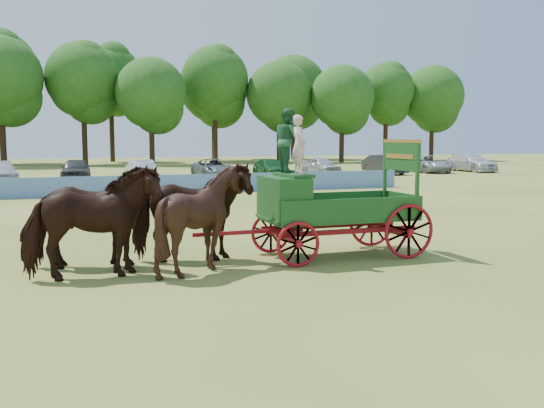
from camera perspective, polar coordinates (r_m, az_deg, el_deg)
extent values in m
plane|color=#A39549|center=(16.92, 8.03, -4.14)|extent=(160.00, 160.00, 0.00)
imported|color=black|center=(13.49, -16.60, -1.74)|extent=(2.94, 1.43, 2.44)
imported|color=black|center=(14.58, -16.85, -1.16)|extent=(3.10, 1.89, 2.44)
imported|color=black|center=(13.83, -6.63, -1.32)|extent=(2.47, 2.27, 2.44)
imported|color=black|center=(14.89, -7.59, -0.80)|extent=(3.04, 1.71, 2.44)
cube|color=#A31014|center=(15.07, 1.11, -3.04)|extent=(0.12, 2.00, 0.12)
cube|color=#A31014|center=(16.37, 10.98, -2.42)|extent=(0.12, 2.00, 0.12)
cube|color=#A31014|center=(15.16, 7.16, -2.58)|extent=(3.80, 0.10, 0.12)
cube|color=#A31014|center=(16.14, 5.40, -2.02)|extent=(3.80, 0.10, 0.12)
cube|color=#A31014|center=(14.76, -2.16, -2.66)|extent=(2.80, 0.09, 0.09)
cube|color=#1E551C|center=(15.61, 6.26, -1.28)|extent=(3.80, 1.80, 0.10)
cube|color=#1E551C|center=(14.79, 7.77, -0.54)|extent=(3.80, 0.06, 0.55)
cube|color=#1E551C|center=(16.36, 4.93, 0.14)|extent=(3.80, 0.06, 0.55)
cube|color=#1E551C|center=(16.48, 12.16, 0.07)|extent=(0.06, 1.80, 0.55)
cube|color=#1E551C|center=(14.95, 1.11, 0.55)|extent=(0.85, 1.70, 1.05)
cube|color=#1E551C|center=(15.00, 2.01, 2.75)|extent=(0.55, 1.50, 0.08)
cube|color=#1E551C|center=(14.84, -0.26, -0.26)|extent=(0.10, 1.60, 0.65)
cube|color=#1E551C|center=(14.94, 0.39, -1.38)|extent=(0.55, 1.60, 0.06)
cube|color=#1E551C|center=(15.71, 13.51, 2.12)|extent=(0.08, 0.08, 1.80)
cube|color=#1E551C|center=(17.06, 10.57, 2.50)|extent=(0.08, 0.08, 1.80)
cube|color=#1E551C|center=(16.35, 12.03, 4.42)|extent=(0.07, 1.75, 0.75)
cube|color=orange|center=(16.34, 12.06, 5.82)|extent=(0.08, 1.80, 0.09)
cube|color=orange|center=(16.33, 11.91, 4.42)|extent=(0.02, 1.30, 0.12)
torus|color=#A31014|center=(14.21, 2.47, -3.82)|extent=(1.09, 0.09, 1.09)
torus|color=#A31014|center=(15.96, -0.11, -2.70)|extent=(1.09, 0.09, 1.09)
torus|color=#A31014|center=(15.56, 12.77, -2.53)|extent=(1.39, 0.09, 1.39)
torus|color=#A31014|center=(17.17, 9.37, -1.65)|extent=(1.39, 0.09, 1.39)
imported|color=beige|center=(14.64, 2.53, 5.61)|extent=(0.34, 0.52, 1.42)
imported|color=#235F34|center=(15.29, 1.54, 5.99)|extent=(0.61, 0.78, 1.61)
cube|color=#2058B0|center=(33.51, -7.99, 1.89)|extent=(26.00, 0.08, 1.05)
imported|color=silver|center=(45.37, -24.16, 2.79)|extent=(2.68, 5.26, 1.46)
imported|color=#333338|center=(45.22, -17.99, 3.10)|extent=(2.34, 4.85, 1.60)
imported|color=silver|center=(44.83, -12.29, 3.16)|extent=(1.80, 4.56, 1.48)
imported|color=slate|center=(46.06, -5.50, 3.35)|extent=(2.64, 5.36, 1.46)
imported|color=#144C1E|center=(47.38, -0.13, 3.41)|extent=(2.05, 4.82, 1.39)
imported|color=#B2B2B7|center=(49.83, 4.63, 3.59)|extent=(2.24, 4.55, 1.49)
imported|color=#262628|center=(51.88, 10.56, 3.67)|extent=(1.91, 4.95, 1.61)
imported|color=#999EA5|center=(55.26, 14.48, 3.67)|extent=(2.97, 5.60, 1.50)
imported|color=silver|center=(57.98, 18.30, 3.72)|extent=(2.30, 5.53, 1.60)
cylinder|color=#382314|center=(71.03, -23.96, 5.33)|extent=(0.60, 0.60, 5.13)
sphere|color=#1F5316|center=(71.32, -24.21, 10.86)|extent=(8.71, 8.71, 8.71)
cylinder|color=#382314|center=(72.35, -17.21, 5.65)|extent=(0.60, 0.60, 5.28)
sphere|color=#1F5316|center=(72.66, -17.39, 11.24)|extent=(8.28, 8.28, 8.28)
cylinder|color=#382314|center=(70.23, -11.23, 5.44)|extent=(0.60, 0.60, 4.41)
sphere|color=#1F5316|center=(70.41, -11.33, 10.26)|extent=(7.92, 7.92, 7.92)
cylinder|color=#382314|center=(76.10, -5.36, 6.02)|extent=(0.60, 0.60, 5.55)
sphere|color=#1F5316|center=(76.43, -5.42, 11.61)|extent=(8.28, 8.28, 8.28)
cylinder|color=#382314|center=(76.47, 0.68, 5.69)|extent=(0.60, 0.60, 4.60)
sphere|color=#1F5316|center=(76.66, 0.68, 10.31)|extent=(8.22, 8.22, 8.22)
cylinder|color=#382314|center=(76.34, 6.57, 5.57)|extent=(0.60, 0.60, 4.39)
sphere|color=#1F5316|center=(76.50, 6.62, 9.98)|extent=(7.91, 7.91, 7.91)
cylinder|color=#382314|center=(82.73, 10.62, 5.79)|extent=(0.60, 0.60, 5.06)
sphere|color=#1F5316|center=(82.97, 10.71, 10.48)|extent=(7.29, 7.29, 7.29)
cylinder|color=#382314|center=(86.28, 14.77, 5.59)|extent=(0.60, 0.60, 4.72)
sphere|color=#1F5316|center=(86.47, 14.89, 9.79)|extent=(8.36, 8.36, 8.36)
cylinder|color=#382314|center=(78.32, -24.06, 5.69)|extent=(0.60, 0.60, 6.02)
cylinder|color=#382314|center=(80.16, -14.82, 5.98)|extent=(0.60, 0.60, 5.92)
sphere|color=#1F5316|center=(80.55, -14.98, 11.64)|extent=(7.65, 7.65, 7.65)
cylinder|color=#382314|center=(81.51, -5.48, 5.96)|extent=(0.60, 0.60, 5.34)
sphere|color=#1F5316|center=(81.79, -5.53, 10.99)|extent=(9.20, 9.20, 9.20)
cylinder|color=#382314|center=(87.63, 1.97, 6.02)|extent=(0.60, 0.60, 5.39)
sphere|color=#1F5316|center=(87.90, 1.99, 10.74)|extent=(9.69, 9.69, 9.69)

